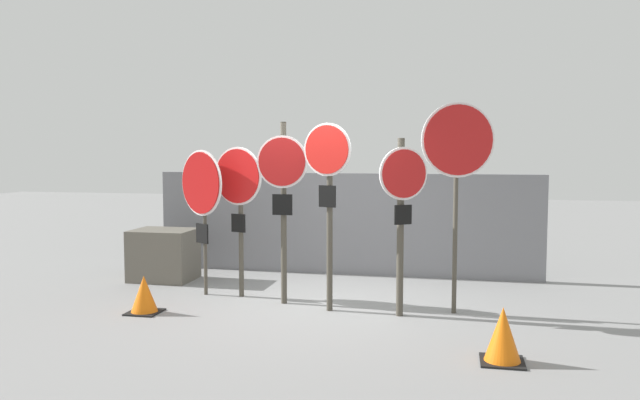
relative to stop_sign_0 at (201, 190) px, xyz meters
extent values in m
plane|color=gray|center=(1.74, -0.21, -1.55)|extent=(40.00, 40.00, 0.00)
cube|color=slate|center=(1.74, 2.01, -0.68)|extent=(6.63, 0.12, 1.74)
cylinder|color=#474238|center=(0.03, 0.04, -0.59)|extent=(0.05, 0.05, 1.90)
cylinder|color=white|center=(0.00, 0.00, 0.11)|extent=(0.82, 0.53, 0.96)
cylinder|color=#AD0F0F|center=(-0.01, -0.01, 0.11)|extent=(0.77, 0.50, 0.90)
cube|color=black|center=(0.00, 0.00, -0.63)|extent=(0.24, 0.17, 0.28)
cylinder|color=#474238|center=(0.58, 0.04, -0.55)|extent=(0.07, 0.07, 2.00)
cylinder|color=white|center=(0.56, -0.01, 0.21)|extent=(0.80, 0.29, 0.83)
cylinder|color=red|center=(0.56, -0.03, 0.21)|extent=(0.74, 0.28, 0.77)
cube|color=black|center=(0.56, -0.01, -0.46)|extent=(0.23, 0.10, 0.26)
cylinder|color=#474238|center=(1.30, -0.22, -0.29)|extent=(0.08, 0.08, 2.51)
cylinder|color=white|center=(1.30, -0.28, 0.42)|extent=(0.72, 0.03, 0.72)
cylinder|color=red|center=(1.30, -0.30, 0.42)|extent=(0.66, 0.03, 0.66)
cube|color=black|center=(1.30, -0.28, -0.16)|extent=(0.28, 0.03, 0.29)
cylinder|color=#474238|center=(1.99, -0.48, -0.34)|extent=(0.08, 0.08, 2.41)
cylinder|color=white|center=(1.97, -0.54, 0.59)|extent=(0.66, 0.23, 0.69)
cylinder|color=red|center=(1.97, -0.55, 0.59)|extent=(0.61, 0.21, 0.63)
cube|color=black|center=(1.97, -0.54, -0.02)|extent=(0.24, 0.10, 0.29)
cylinder|color=#474238|center=(2.92, -0.54, -0.41)|extent=(0.09, 0.09, 2.28)
cylinder|color=white|center=(2.96, -0.60, 0.29)|extent=(0.58, 0.38, 0.67)
cylinder|color=red|center=(2.97, -0.62, 0.29)|extent=(0.53, 0.35, 0.61)
cube|color=black|center=(2.96, -0.60, -0.23)|extent=(0.21, 0.15, 0.25)
cylinder|color=#474238|center=(3.61, -0.26, -0.32)|extent=(0.06, 0.06, 2.46)
cylinder|color=white|center=(3.63, -0.31, 0.71)|extent=(0.92, 0.31, 0.96)
cylinder|color=red|center=(3.63, -0.33, 0.71)|extent=(0.86, 0.30, 0.90)
cube|color=black|center=(-0.35, -1.11, -1.54)|extent=(0.42, 0.42, 0.02)
cone|color=orange|center=(-0.35, -1.11, -1.29)|extent=(0.35, 0.35, 0.47)
cube|color=black|center=(4.08, -2.11, -1.54)|extent=(0.43, 0.43, 0.02)
cone|color=orange|center=(4.08, -2.11, -1.25)|extent=(0.36, 0.36, 0.54)
cube|color=#605B51|center=(-1.05, 0.88, -1.13)|extent=(0.98, 0.77, 0.83)
camera|label=1|loc=(3.57, -8.46, 0.57)|focal=35.00mm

